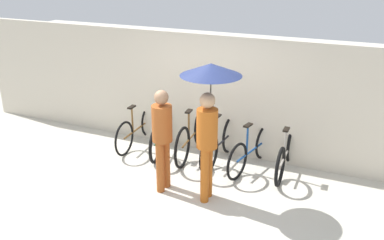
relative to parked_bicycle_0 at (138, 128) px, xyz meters
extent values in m
plane|color=beige|center=(1.49, -1.65, -0.36)|extent=(30.00, 30.00, 0.00)
cube|color=beige|center=(1.49, 0.37, 0.77)|extent=(10.98, 0.12, 2.27)
torus|color=black|center=(-0.02, 0.51, -0.02)|extent=(0.07, 0.68, 0.68)
torus|color=black|center=(0.02, -0.53, -0.02)|extent=(0.07, 0.68, 0.68)
cylinder|color=brown|center=(0.00, -0.01, -0.02)|extent=(0.08, 1.05, 0.04)
cylinder|color=brown|center=(0.01, -0.19, 0.23)|extent=(0.04, 0.04, 0.51)
cube|color=black|center=(0.01, -0.19, 0.50)|extent=(0.10, 0.20, 0.03)
cylinder|color=brown|center=(-0.02, 0.51, 0.33)|extent=(0.04, 0.04, 0.71)
cylinder|color=brown|center=(-0.02, 0.51, 0.68)|extent=(0.44, 0.05, 0.03)
torus|color=black|center=(0.49, 0.43, -0.02)|extent=(0.20, 0.68, 0.68)
torus|color=black|center=(0.70, -0.56, -0.02)|extent=(0.20, 0.68, 0.68)
cylinder|color=#19662D|center=(0.60, -0.06, -0.02)|extent=(0.25, 1.00, 0.04)
cylinder|color=#19662D|center=(0.63, -0.24, 0.26)|extent=(0.04, 0.04, 0.57)
cube|color=black|center=(0.63, -0.24, 0.57)|extent=(0.13, 0.21, 0.03)
cylinder|color=#19662D|center=(0.49, 0.43, 0.28)|extent=(0.04, 0.04, 0.61)
cylinder|color=#19662D|center=(0.49, 0.43, 0.59)|extent=(0.44, 0.12, 0.03)
torus|color=black|center=(1.15, 0.55, 0.02)|extent=(0.12, 0.77, 0.77)
torus|color=black|center=(1.24, -0.53, 0.02)|extent=(0.12, 0.77, 0.77)
cylinder|color=brown|center=(1.19, 0.01, 0.02)|extent=(0.13, 1.09, 0.04)
cylinder|color=brown|center=(1.21, -0.18, 0.30)|extent=(0.04, 0.04, 0.55)
cube|color=black|center=(1.21, -0.18, 0.59)|extent=(0.11, 0.21, 0.03)
cylinder|color=brown|center=(1.15, 0.55, 0.35)|extent=(0.04, 0.04, 0.66)
cylinder|color=brown|center=(1.15, 0.55, 0.68)|extent=(0.44, 0.07, 0.03)
torus|color=black|center=(1.82, 0.43, 0.01)|extent=(0.09, 0.74, 0.74)
torus|color=black|center=(1.76, -0.55, 0.01)|extent=(0.09, 0.74, 0.74)
cylinder|color=black|center=(1.79, -0.06, 0.01)|extent=(0.09, 0.98, 0.04)
cylinder|color=black|center=(1.78, -0.23, 0.30)|extent=(0.04, 0.04, 0.58)
cube|color=black|center=(1.78, -0.23, 0.60)|extent=(0.10, 0.20, 0.03)
cylinder|color=black|center=(1.82, 0.43, 0.37)|extent=(0.04, 0.04, 0.72)
cylinder|color=black|center=(1.82, 0.43, 0.73)|extent=(0.44, 0.05, 0.03)
torus|color=black|center=(2.49, 0.43, -0.03)|extent=(0.18, 0.66, 0.67)
torus|color=black|center=(2.29, -0.58, -0.03)|extent=(0.18, 0.66, 0.67)
cylinder|color=#19478C|center=(2.39, -0.08, -0.03)|extent=(0.24, 1.01, 0.04)
cylinder|color=#19478C|center=(2.35, -0.25, 0.24)|extent=(0.04, 0.04, 0.54)
cube|color=black|center=(2.35, -0.25, 0.53)|extent=(0.13, 0.21, 0.03)
cylinder|color=#19478C|center=(2.49, 0.43, 0.32)|extent=(0.04, 0.04, 0.69)
cylinder|color=#19478C|center=(2.49, 0.43, 0.66)|extent=(0.44, 0.11, 0.03)
torus|color=black|center=(2.97, 0.51, -0.02)|extent=(0.08, 0.68, 0.68)
torus|color=black|center=(3.00, -0.48, -0.02)|extent=(0.08, 0.68, 0.68)
cylinder|color=#A59E93|center=(2.98, 0.02, -0.02)|extent=(0.06, 0.99, 0.04)
cylinder|color=#A59E93|center=(2.99, -0.16, 0.24)|extent=(0.04, 0.04, 0.53)
cube|color=black|center=(2.99, -0.16, 0.52)|extent=(0.10, 0.20, 0.03)
cylinder|color=#A59E93|center=(2.97, 0.51, 0.29)|extent=(0.04, 0.04, 0.63)
cylinder|color=#A59E93|center=(2.97, 0.51, 0.61)|extent=(0.44, 0.04, 0.03)
cylinder|color=#9E4C1E|center=(1.28, -1.46, 0.07)|extent=(0.13, 0.13, 0.86)
cylinder|color=#9E4C1E|center=(1.30, -1.28, 0.07)|extent=(0.13, 0.13, 0.86)
cylinder|color=#9E4C1E|center=(1.29, -1.37, 0.80)|extent=(0.32, 0.32, 0.59)
sphere|color=#997051|center=(1.29, -1.37, 1.22)|extent=(0.22, 0.22, 0.22)
cylinder|color=#B25619|center=(2.05, -1.45, 0.08)|extent=(0.13, 0.13, 0.89)
cylinder|color=#B25619|center=(2.04, -1.27, 0.08)|extent=(0.13, 0.13, 0.89)
cylinder|color=#B25619|center=(2.04, -1.36, 0.83)|extent=(0.32, 0.32, 0.61)
sphere|color=tan|center=(2.04, -1.36, 1.27)|extent=(0.23, 0.23, 0.23)
cylinder|color=#332D28|center=(2.04, -1.22, 1.24)|extent=(0.02, 0.02, 0.74)
cone|color=#19234C|center=(2.04, -1.22, 1.70)|extent=(0.91, 0.91, 0.18)
camera|label=1|loc=(4.21, -6.82, 3.25)|focal=40.00mm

